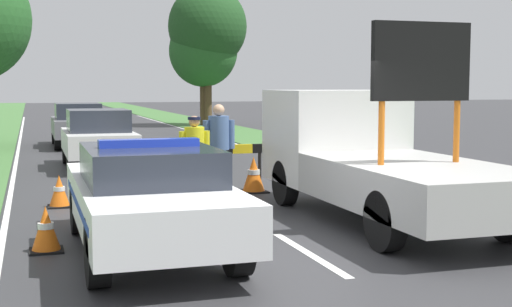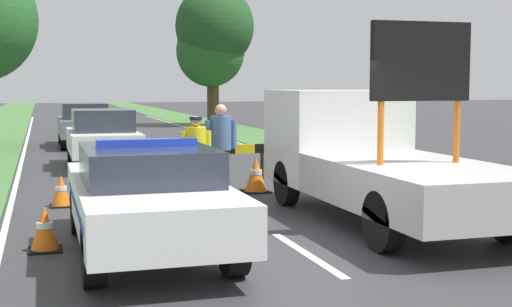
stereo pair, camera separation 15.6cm
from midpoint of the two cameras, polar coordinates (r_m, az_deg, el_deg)
The scene contains 17 objects.
ground_plane at distance 9.37m, azimuth 4.34°, elevation -7.89°, with size 160.00×160.00×0.00m, color #333335.
lane_markings at distance 22.57m, azimuth -8.30°, elevation -0.04°, with size 7.70×55.27×0.01m.
grass_verge_right at distance 29.88m, azimuth 0.26°, elevation 1.39°, with size 3.07×120.00×0.03m.
police_car at distance 9.32m, azimuth -8.29°, elevation -3.31°, with size 1.81×4.81×1.49m.
work_truck at distance 11.94m, azimuth 9.38°, elevation -0.14°, with size 2.16×6.00×3.06m.
road_barrier at distance 14.36m, azimuth -3.02°, elevation -0.01°, with size 2.50×0.08×0.96m.
police_officer at distance 13.15m, azimuth -4.48°, elevation 0.20°, with size 0.58×0.37×1.60m.
pedestrian_civilian at distance 14.05m, azimuth -2.50°, elevation 0.95°, with size 0.64×0.41×1.79m.
traffic_cone_near_police at distance 14.40m, azimuth 0.30°, elevation -1.70°, with size 0.53×0.53×0.72m.
traffic_cone_centre_front at distance 13.16m, azimuth -14.99°, elevation -2.90°, with size 0.41×0.41×0.57m.
traffic_cone_near_truck at distance 15.58m, azimuth -5.69°, elevation -1.40°, with size 0.44×0.44×0.60m.
traffic_cone_behind_barrier at distance 13.65m, azimuth -7.69°, elevation -2.23°, with size 0.50×0.50×0.69m.
traffic_cone_lane_edge at distance 9.73m, azimuth -16.11°, elevation -5.79°, with size 0.43×0.43×0.60m.
queued_car_van_white at distance 19.10m, azimuth -11.94°, elevation 1.28°, with size 1.72×3.91×1.53m.
queued_car_suv_grey at distance 25.87m, azimuth -13.43°, elevation 2.34°, with size 1.71×4.35×1.53m.
roadside_tree_near_left at distance 37.76m, azimuth -3.20°, elevation 10.08°, with size 4.10×4.10×7.35m.
roadside_tree_mid_right at distance 37.87m, azimuth -3.55°, elevation 8.17°, with size 3.59×3.59×5.83m.
Camera 2 is at (-3.22, -8.52, 2.17)m, focal length 50.00 mm.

